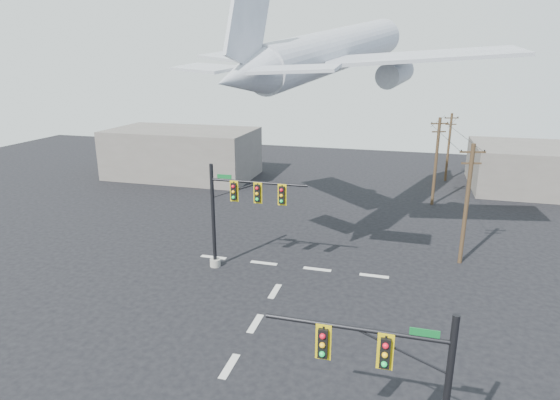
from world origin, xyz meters
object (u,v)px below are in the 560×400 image
(signal_mast_far, at_px, (235,212))
(utility_pole_a, at_px, (467,203))
(utility_pole_b, at_px, (436,160))
(utility_pole_c, at_px, (449,146))
(airliner, at_px, (335,51))
(signal_mast_near, at_px, (404,395))

(signal_mast_far, height_order, utility_pole_a, utility_pole_a)
(utility_pole_a, relative_size, utility_pole_b, 0.99)
(utility_pole_b, bearing_deg, utility_pole_a, -105.50)
(signal_mast_far, xyz_separation_m, utility_pole_c, (15.87, 30.93, 0.06))
(utility_pole_a, height_order, airliner, airliner)
(signal_mast_near, distance_m, utility_pole_b, 35.18)
(signal_mast_far, bearing_deg, airliner, 55.30)
(utility_pole_a, relative_size, utility_pole_c, 1.07)
(utility_pole_c, bearing_deg, utility_pole_a, -106.76)
(signal_mast_near, height_order, utility_pole_b, utility_pole_b)
(signal_mast_far, bearing_deg, utility_pole_c, 62.85)
(signal_mast_far, distance_m, utility_pole_a, 16.39)
(signal_mast_far, xyz_separation_m, airliner, (5.34, 7.71, 10.67))
(utility_pole_c, relative_size, airliner, 0.30)
(utility_pole_c, height_order, airliner, airliner)
(utility_pole_b, distance_m, airliner, 18.23)
(utility_pole_b, distance_m, utility_pole_c, 11.03)
(utility_pole_b, relative_size, utility_pole_c, 1.08)
(airliner, bearing_deg, signal_mast_far, 162.42)
(signal_mast_near, xyz_separation_m, utility_pole_a, (3.80, 20.46, 0.97))
(signal_mast_far, height_order, utility_pole_c, utility_pole_c)
(signal_mast_near, distance_m, airliner, 26.14)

